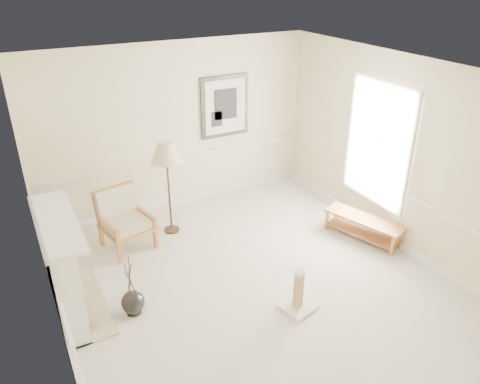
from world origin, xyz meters
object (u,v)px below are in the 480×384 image
object	(u,v)px
armchair	(123,216)
floor_lamp	(166,155)
scratching_post	(298,297)
bench	(363,225)
floor_vase	(133,303)

from	to	relation	value
armchair	floor_lamp	xyz separation A→B (m)	(0.78, 0.05, 0.86)
scratching_post	floor_lamp	bearing A→B (deg)	106.15
bench	scratching_post	bearing A→B (deg)	-153.69
floor_vase	armchair	size ratio (longest dim) A/B	0.94
floor_vase	bench	world-z (taller)	floor_vase
floor_lamp	bench	xyz separation A→B (m)	(2.64, -1.66, -1.11)
floor_vase	scratching_post	world-z (taller)	floor_vase
floor_vase	floor_lamp	bearing A→B (deg)	56.00
armchair	scratching_post	size ratio (longest dim) A/B	1.60
floor_vase	armchair	distance (m)	1.72
armchair	scratching_post	distance (m)	2.99
armchair	floor_lamp	bearing A→B (deg)	-8.92
floor_vase	bench	size ratio (longest dim) A/B	0.65
armchair	floor_vase	bearing A→B (deg)	-114.52
bench	floor_vase	bearing A→B (deg)	-179.53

